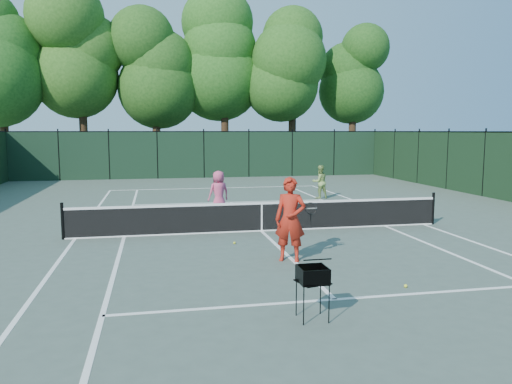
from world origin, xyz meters
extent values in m
plane|color=#455449|center=(0.00, 0.00, 0.00)|extent=(90.00, 90.00, 0.00)
cube|color=white|center=(-5.49, 0.00, 0.00)|extent=(0.10, 23.77, 0.01)
cube|color=white|center=(5.49, 0.00, 0.00)|extent=(0.10, 23.77, 0.01)
cube|color=white|center=(-4.12, 0.00, 0.00)|extent=(0.10, 23.77, 0.01)
cube|color=white|center=(4.12, 0.00, 0.00)|extent=(0.10, 23.77, 0.01)
cube|color=white|center=(0.00, 11.88, 0.00)|extent=(10.97, 0.10, 0.01)
cube|color=white|center=(0.00, -6.40, 0.00)|extent=(8.23, 0.10, 0.01)
cube|color=white|center=(0.00, 6.40, 0.00)|extent=(8.23, 0.10, 0.01)
cube|color=white|center=(0.00, 0.00, 0.00)|extent=(0.10, 12.80, 0.01)
cube|color=black|center=(0.00, 0.00, 0.46)|extent=(11.60, 0.03, 0.85)
cube|color=white|center=(0.00, 0.00, 0.88)|extent=(11.60, 0.05, 0.07)
cube|color=white|center=(0.00, 0.00, 0.02)|extent=(11.60, 0.05, 0.04)
cube|color=white|center=(0.00, 0.00, 0.46)|extent=(0.05, 0.04, 0.91)
cylinder|color=black|center=(-5.80, 0.00, 0.53)|extent=(0.09, 0.09, 1.06)
cylinder|color=black|center=(5.80, 0.00, 0.53)|extent=(0.09, 0.09, 1.06)
cube|color=black|center=(0.00, 18.00, 1.50)|extent=(24.00, 0.05, 3.00)
cylinder|color=black|center=(-13.00, 21.50, 2.25)|extent=(0.56, 0.56, 4.50)
ellipsoid|color=#174513|center=(-13.00, 21.50, 8.18)|extent=(6.40, 6.40, 9.92)
cylinder|color=black|center=(-8.00, 22.00, 2.40)|extent=(0.56, 0.56, 4.80)
ellipsoid|color=#214C15|center=(-8.00, 22.00, 8.71)|extent=(6.80, 6.80, 10.54)
cylinder|color=black|center=(-3.00, 21.80, 2.15)|extent=(0.56, 0.56, 4.30)
ellipsoid|color=#1A4213|center=(-3.00, 21.80, 7.75)|extent=(6.00, 6.00, 9.30)
cylinder|color=black|center=(2.00, 22.30, 2.50)|extent=(0.56, 0.56, 5.00)
ellipsoid|color=#1B4D16|center=(2.00, 22.30, 9.03)|extent=(7.00, 7.00, 10.85)
cylinder|color=black|center=(7.00, 21.60, 2.30)|extent=(0.56, 0.56, 4.60)
ellipsoid|color=#1B4714|center=(7.00, 21.60, 8.16)|extent=(6.20, 6.20, 9.61)
cylinder|color=black|center=(12.00, 22.10, 2.20)|extent=(0.56, 0.56, 4.40)
ellipsoid|color=#163F12|center=(12.00, 22.10, 7.74)|extent=(5.80, 5.80, 8.99)
imported|color=#AD2113|center=(-0.07, -3.56, 1.00)|extent=(0.86, 0.73, 2.00)
cylinder|color=black|center=(0.48, -3.41, 0.95)|extent=(0.03, 0.03, 0.30)
torus|color=black|center=(0.48, -3.41, 1.22)|extent=(0.30, 0.10, 0.30)
imported|color=#CD4871|center=(-0.90, 3.37, 0.81)|extent=(0.91, 0.73, 1.62)
imported|color=#82A251|center=(4.19, 6.82, 0.76)|extent=(0.81, 0.66, 1.52)
cylinder|color=black|center=(-0.92, -7.45, 0.31)|extent=(0.02, 0.02, 0.63)
cylinder|color=black|center=(-0.50, -7.45, 0.31)|extent=(0.02, 0.02, 0.63)
cylinder|color=black|center=(-0.92, -7.03, 0.31)|extent=(0.02, 0.02, 0.63)
cylinder|color=black|center=(-0.50, -7.03, 0.31)|extent=(0.02, 0.02, 0.63)
cube|color=black|center=(-0.71, -7.24, 0.76)|extent=(0.56, 0.56, 0.26)
sphere|color=#C1EB30|center=(-0.71, -7.24, 0.68)|extent=(0.07, 0.07, 0.07)
sphere|color=#C1EB30|center=(-0.71, -7.24, 0.68)|extent=(0.07, 0.07, 0.07)
sphere|color=#C1EB30|center=(-0.71, -7.24, 0.68)|extent=(0.07, 0.07, 0.07)
sphere|color=#C1EB30|center=(-0.71, -7.24, 0.68)|extent=(0.07, 0.07, 0.07)
sphere|color=#C1EB30|center=(-0.71, -7.24, 0.68)|extent=(0.07, 0.07, 0.07)
sphere|color=#C1EB30|center=(-0.71, -7.24, 0.68)|extent=(0.07, 0.07, 0.07)
sphere|color=#C1EB30|center=(-0.71, -7.24, 0.68)|extent=(0.07, 0.07, 0.07)
sphere|color=#C1EB30|center=(-0.71, -7.24, 0.68)|extent=(0.07, 0.07, 0.07)
sphere|color=#C1EB30|center=(-0.71, -7.24, 0.68)|extent=(0.07, 0.07, 0.07)
sphere|color=#C1EB30|center=(-0.71, -7.24, 0.68)|extent=(0.07, 0.07, 0.07)
sphere|color=#C1EB30|center=(-0.71, -7.24, 0.68)|extent=(0.07, 0.07, 0.07)
sphere|color=#C1EB30|center=(-0.71, -7.24, 0.68)|extent=(0.07, 0.07, 0.07)
sphere|color=#C1EB30|center=(-0.71, -7.24, 0.68)|extent=(0.07, 0.07, 0.07)
sphere|color=yellow|center=(1.62, -6.01, 0.03)|extent=(0.07, 0.07, 0.07)
sphere|color=gold|center=(-1.10, -1.56, 0.03)|extent=(0.07, 0.07, 0.07)
camera|label=1|loc=(-3.19, -14.78, 3.09)|focal=35.00mm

